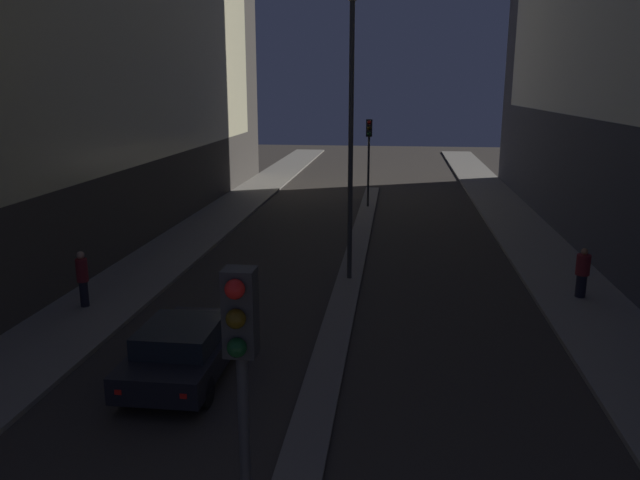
{
  "coord_description": "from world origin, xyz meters",
  "views": [
    {
      "loc": [
        1.5,
        -2.79,
        6.46
      ],
      "look_at": [
        -0.79,
        15.72,
        1.82
      ],
      "focal_mm": 35.0,
      "sensor_mm": 36.0,
      "label": 1
    }
  ],
  "objects": [
    {
      "name": "pedestrian_on_left_sidewalk",
      "position": [
        -7.51,
        13.59,
        1.01
      ],
      "size": [
        0.33,
        0.33,
        1.67
      ],
      "color": "black",
      "rests_on": "sidewalk_left"
    },
    {
      "name": "street_lamp",
      "position": [
        0.0,
        17.43,
        6.1
      ],
      "size": [
        0.48,
        0.48,
        9.32
      ],
      "color": "#383838",
      "rests_on": "median_strip"
    },
    {
      "name": "pedestrian_on_right_sidewalk",
      "position": [
        7.22,
        16.28,
        0.92
      ],
      "size": [
        0.42,
        0.42,
        1.54
      ],
      "color": "black",
      "rests_on": "sidewalk_right"
    },
    {
      "name": "car_left_lane",
      "position": [
        -3.12,
        9.75,
        0.71
      ],
      "size": [
        1.89,
        4.19,
        1.36
      ],
      "color": "black",
      "rests_on": "ground"
    },
    {
      "name": "traffic_light_near",
      "position": [
        0.0,
        2.86,
        3.49
      ],
      "size": [
        0.32,
        0.42,
        4.62
      ],
      "color": "#383838",
      "rests_on": "median_strip"
    },
    {
      "name": "median_strip",
      "position": [
        0.0,
        18.9,
        0.05
      ],
      "size": [
        0.83,
        35.8,
        0.1
      ],
      "color": "#66605B",
      "rests_on": "ground"
    },
    {
      "name": "traffic_light_mid",
      "position": [
        0.0,
        30.36,
        3.49
      ],
      "size": [
        0.32,
        0.42,
        4.62
      ],
      "color": "#383838",
      "rests_on": "median_strip"
    }
  ]
}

